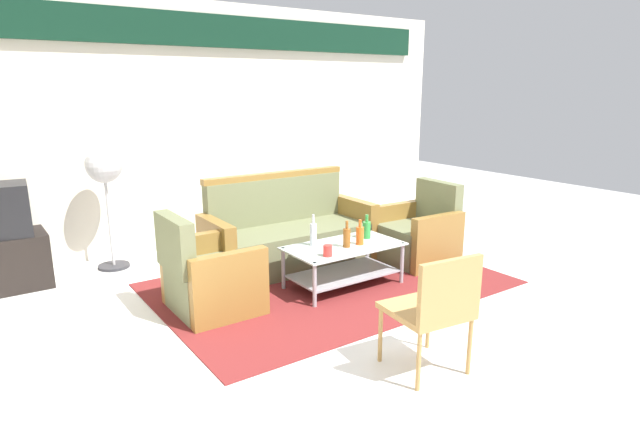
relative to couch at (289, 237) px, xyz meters
The scene contains 15 objects.
ground_plane 1.62m from the couch, 88.74° to the right, with size 14.00×14.00×0.00m, color white.
wall_back 1.87m from the couch, 88.64° to the left, with size 6.52×0.19×2.80m.
rug 0.76m from the couch, 87.06° to the right, with size 3.21×2.17×0.01m, color maroon.
couch is the anchor object (origin of this frame).
armchair_left 1.31m from the couch, 152.63° to the right, with size 0.70×0.76×0.85m.
armchair_right 1.40m from the couch, 28.73° to the right, with size 0.73×0.79×0.85m.
coffee_table 0.82m from the couch, 82.31° to the right, with size 1.10×0.60×0.40m.
bottle_brown 0.90m from the couch, 83.56° to the right, with size 0.07×0.07×0.25m.
bottle_green 0.88m from the couch, 59.40° to the right, with size 0.08×0.08×0.24m.
bottle_clear 0.69m from the couch, 100.98° to the right, with size 0.06×0.06×0.30m.
bottle_orange 0.93m from the couch, 73.96° to the right, with size 0.07×0.07×0.24m.
cup 1.02m from the couch, 101.75° to the right, with size 0.08×0.08×0.10m, color red.
tv_stand 2.73m from the couch, 159.43° to the left, with size 0.80×0.50×0.52m, color black.
pedestal_fan 1.98m from the couch, 146.92° to the left, with size 0.36×0.36×1.27m.
wicker_chair 2.45m from the couch, 98.78° to the right, with size 0.53×0.53×0.84m.
Camera 1 is at (-2.83, -3.00, 1.86)m, focal length 29.76 mm.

